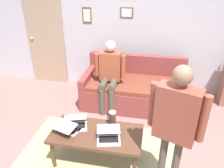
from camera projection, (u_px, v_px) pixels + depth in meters
The scene contains 12 objects.
ground_plane at pixel (105, 156), 3.14m from camera, with size 7.68×7.68×0.00m, color #9A6962.
area_rug at pixel (96, 164), 3.01m from camera, with size 2.22×1.82×0.01m, color tan.
back_wall at pixel (128, 26), 4.44m from camera, with size 7.04×0.11×2.70m.
interior_door at pixel (46, 38), 4.82m from camera, with size 0.82×0.09×2.05m.
couch at pixel (134, 89), 4.27m from camera, with size 1.91×0.94×0.88m.
coffee_table at pixel (97, 136), 2.90m from camera, with size 1.19×0.59×0.47m.
laptop_left at pixel (109, 136), 2.75m from camera, with size 0.35×0.36×0.12m.
laptop_center at pixel (76, 123), 2.98m from camera, with size 0.37×0.36×0.14m.
laptop_right at pixel (68, 128), 2.90m from camera, with size 0.36×0.38×0.13m.
french_press at pixel (112, 118), 2.98m from camera, with size 0.12×0.10×0.24m.
person_standing at pixel (176, 120), 2.18m from camera, with size 0.56×0.31×1.62m.
person_seated at pixel (110, 72), 3.95m from camera, with size 0.55×0.51×1.28m.
Camera 1 is at (-0.55, 2.25, 2.35)m, focal length 35.45 mm.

